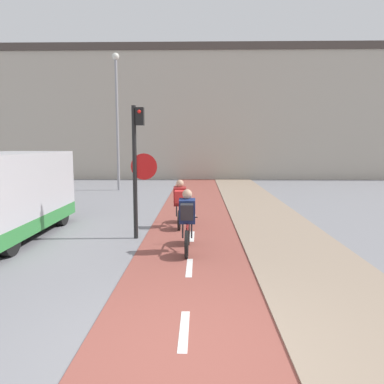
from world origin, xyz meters
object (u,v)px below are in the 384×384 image
cyclist_near (187,222)px  cyclist_far (180,204)px  van (3,196)px  traffic_light_pole (138,158)px  street_lamp_far (117,108)px

cyclist_near → cyclist_far: bearing=96.6°
cyclist_near → van: (-4.80, 1.17, 0.40)m
traffic_light_pole → street_lamp_far: 10.72m
cyclist_far → van: (-4.50, -1.41, 0.41)m
traffic_light_pole → van: bearing=-179.3°
cyclist_near → van: van is taller
cyclist_far → van: bearing=-162.6°
street_lamp_far → cyclist_far: (3.71, -8.77, -3.59)m
traffic_light_pole → cyclist_near: 2.25m
traffic_light_pole → cyclist_far: traffic_light_pole is taller
traffic_light_pole → cyclist_far: bearing=53.9°
cyclist_near → street_lamp_far: bearing=109.5°
traffic_light_pole → street_lamp_far: bearing=105.0°
street_lamp_far → van: size_ratio=1.46×
traffic_light_pole → cyclist_near: bearing=-43.1°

